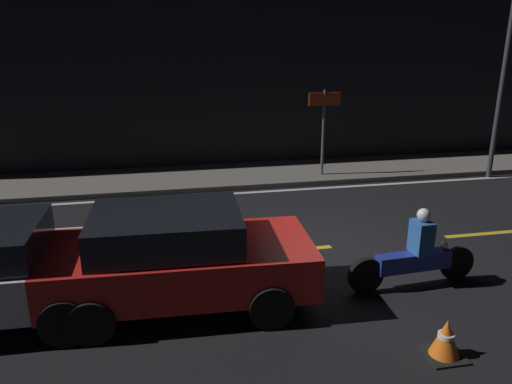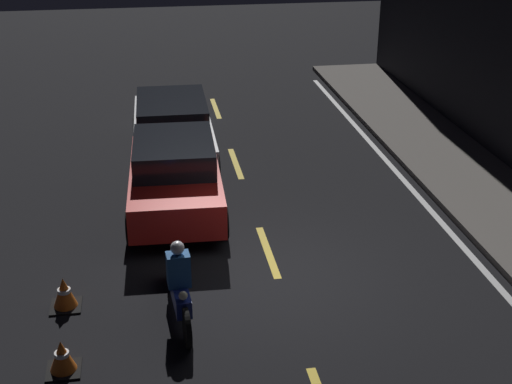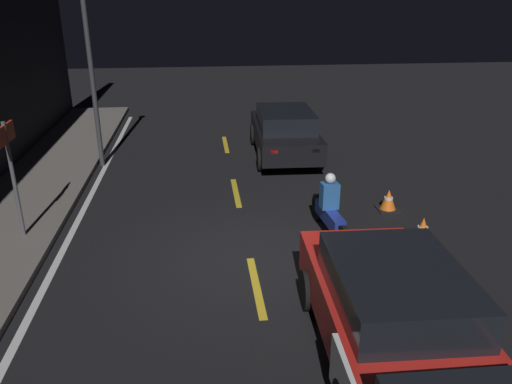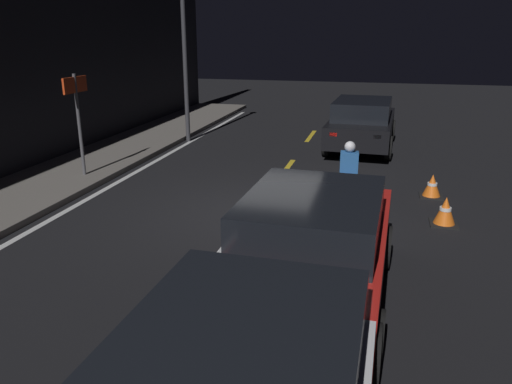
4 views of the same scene
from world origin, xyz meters
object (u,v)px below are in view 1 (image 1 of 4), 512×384
taxi_red (178,256)px  traffic_cone_near (446,339)px  shop_sign (324,116)px  street_lamp (505,63)px  motorcycle (414,256)px

taxi_red → traffic_cone_near: bearing=-28.9°
taxi_red → shop_sign: size_ratio=1.70×
traffic_cone_near → street_lamp: street_lamp is taller
taxi_red → street_lamp: street_lamp is taller
taxi_red → street_lamp: bearing=32.5°
shop_sign → traffic_cone_near: bearing=-97.0°
taxi_red → shop_sign: shop_sign is taller
motorcycle → shop_sign: bearing=81.3°
motorcycle → traffic_cone_near: motorcycle is taller
taxi_red → shop_sign: 7.64m
shop_sign → taxi_red: bearing=-125.2°
taxi_red → traffic_cone_near: (3.35, -2.02, -0.55)m
taxi_red → motorcycle: bearing=-0.5°
shop_sign → motorcycle: bearing=-94.6°
traffic_cone_near → shop_sign: size_ratio=0.23×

